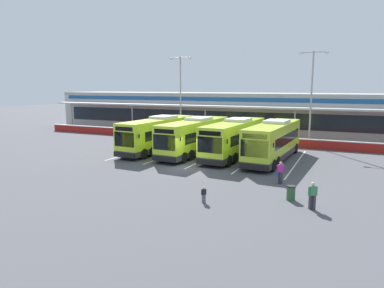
{
  "coord_description": "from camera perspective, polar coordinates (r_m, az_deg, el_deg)",
  "views": [
    {
      "loc": [
        12.6,
        -26.62,
        6.95
      ],
      "look_at": [
        -0.86,
        3.0,
        1.6
      ],
      "focal_mm": 32.58,
      "sensor_mm": 36.0,
      "label": 1
    }
  ],
  "objects": [
    {
      "name": "ground_plane",
      "position": [
        30.26,
        -0.87,
        -3.94
      ],
      "size": [
        200.0,
        200.0,
        0.0
      ],
      "primitive_type": "plane",
      "color": "#4C4C51"
    },
    {
      "name": "terminal_building",
      "position": [
        55.13,
        11.21,
        5.07
      ],
      "size": [
        70.0,
        13.0,
        6.0
      ],
      "color": "#B7B7B2",
      "rests_on": "ground"
    },
    {
      "name": "red_barrier_wall",
      "position": [
        43.48,
        7.32,
        0.8
      ],
      "size": [
        60.0,
        0.4,
        1.1
      ],
      "color": "maroon",
      "rests_on": "ground"
    },
    {
      "name": "coach_bus_leftmost",
      "position": [
        38.28,
        -5.41,
        1.54
      ],
      "size": [
        3.45,
        12.27,
        3.78
      ],
      "color": "#B7DB2D",
      "rests_on": "ground"
    },
    {
      "name": "coach_bus_left_centre",
      "position": [
        36.34,
        0.47,
        1.17
      ],
      "size": [
        3.45,
        12.27,
        3.78
      ],
      "color": "#B7DB2D",
      "rests_on": "ground"
    },
    {
      "name": "coach_bus_centre",
      "position": [
        35.24,
        7.0,
        0.84
      ],
      "size": [
        3.45,
        12.27,
        3.78
      ],
      "color": "#B7DB2D",
      "rests_on": "ground"
    },
    {
      "name": "coach_bus_right_centre",
      "position": [
        34.09,
        13.2,
        0.37
      ],
      "size": [
        3.45,
        12.27,
        3.78
      ],
      "color": "#B7DB2D",
      "rests_on": "ground"
    },
    {
      "name": "bay_stripe_far_west",
      "position": [
        39.42,
        -8.2,
        -0.91
      ],
      "size": [
        0.14,
        13.0,
        0.01
      ],
      "primitive_type": "cube",
      "color": "silver",
      "rests_on": "ground"
    },
    {
      "name": "bay_stripe_west",
      "position": [
        37.35,
        -2.76,
        -1.39
      ],
      "size": [
        0.14,
        13.0,
        0.01
      ],
      "primitive_type": "cube",
      "color": "silver",
      "rests_on": "ground"
    },
    {
      "name": "bay_stripe_mid_west",
      "position": [
        35.66,
        3.26,
        -1.91
      ],
      "size": [
        0.14,
        13.0,
        0.01
      ],
      "primitive_type": "cube",
      "color": "silver",
      "rests_on": "ground"
    },
    {
      "name": "bay_stripe_centre",
      "position": [
        34.4,
        9.8,
        -2.45
      ],
      "size": [
        0.14,
        13.0,
        0.01
      ],
      "primitive_type": "cube",
      "color": "silver",
      "rests_on": "ground"
    },
    {
      "name": "bay_stripe_mid_east",
      "position": [
        33.62,
        16.74,
        -2.99
      ],
      "size": [
        0.14,
        13.0,
        0.01
      ],
      "primitive_type": "cube",
      "color": "silver",
      "rests_on": "ground"
    },
    {
      "name": "pedestrian_with_handbag",
      "position": [
        26.11,
        14.25,
        -4.45
      ],
      "size": [
        0.65,
        0.36,
        1.62
      ],
      "color": "#33333D",
      "rests_on": "ground"
    },
    {
      "name": "pedestrian_in_dark_coat",
      "position": [
        21.2,
        19.13,
        -7.85
      ],
      "size": [
        0.5,
        0.37,
        1.62
      ],
      "color": "#33333D",
      "rests_on": "ground"
    },
    {
      "name": "pedestrian_child",
      "position": [
        21.27,
        1.94,
        -8.2
      ],
      "size": [
        0.26,
        0.29,
        1.0
      ],
      "color": "slate",
      "rests_on": "ground"
    },
    {
      "name": "lamp_post_west",
      "position": [
        48.37,
        -1.89,
        8.55
      ],
      "size": [
        3.24,
        0.28,
        11.0
      ],
      "color": "#9E9EA3",
      "rests_on": "ground"
    },
    {
      "name": "lamp_post_centre",
      "position": [
        43.06,
        18.97,
        7.96
      ],
      "size": [
        3.24,
        0.28,
        11.0
      ],
      "color": "#9E9EA3",
      "rests_on": "ground"
    },
    {
      "name": "litter_bin",
      "position": [
        22.58,
        15.89,
        -7.72
      ],
      "size": [
        0.54,
        0.54,
        0.93
      ],
      "color": "#2D5133",
      "rests_on": "ground"
    }
  ]
}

